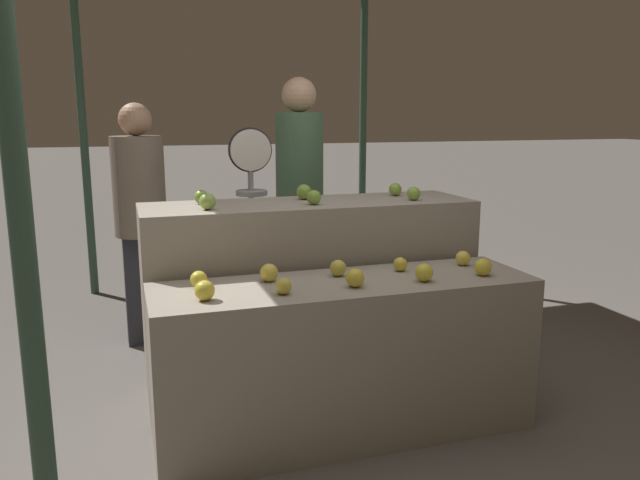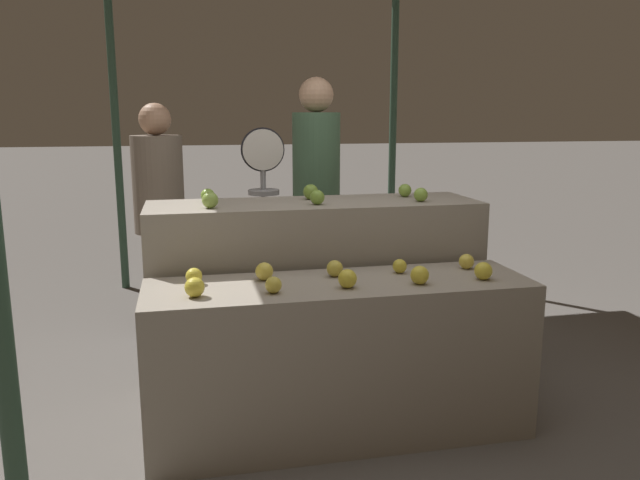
% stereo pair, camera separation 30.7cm
% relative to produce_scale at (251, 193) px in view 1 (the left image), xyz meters
% --- Properties ---
extents(ground_plane, '(60.00, 60.00, 0.00)m').
position_rel_produce_scale_xyz_m(ground_plane, '(0.22, -1.15, -1.09)').
color(ground_plane, '#66605B').
extents(display_counter_front, '(1.87, 0.55, 0.78)m').
position_rel_produce_scale_xyz_m(display_counter_front, '(0.22, -1.15, -0.69)').
color(display_counter_front, gray).
rests_on(display_counter_front, ground_plane).
extents(display_counter_back, '(1.87, 0.55, 1.09)m').
position_rel_produce_scale_xyz_m(display_counter_back, '(0.22, -0.55, -0.54)').
color(display_counter_back, gray).
rests_on(display_counter_back, ground_plane).
extents(apple_front_0, '(0.09, 0.09, 0.09)m').
position_rel_produce_scale_xyz_m(apple_front_0, '(-0.47, -1.25, -0.26)').
color(apple_front_0, gold).
rests_on(apple_front_0, display_counter_front).
extents(apple_front_1, '(0.08, 0.08, 0.08)m').
position_rel_produce_scale_xyz_m(apple_front_1, '(-0.12, -1.27, -0.26)').
color(apple_front_1, gold).
rests_on(apple_front_1, display_counter_front).
extents(apple_front_2, '(0.09, 0.09, 0.09)m').
position_rel_produce_scale_xyz_m(apple_front_2, '(0.23, -1.26, -0.26)').
color(apple_front_2, gold).
rests_on(apple_front_2, display_counter_front).
extents(apple_front_3, '(0.09, 0.09, 0.09)m').
position_rel_produce_scale_xyz_m(apple_front_3, '(0.58, -1.27, -0.26)').
color(apple_front_3, gold).
rests_on(apple_front_3, display_counter_front).
extents(apple_front_4, '(0.09, 0.09, 0.09)m').
position_rel_produce_scale_xyz_m(apple_front_4, '(0.91, -1.26, -0.26)').
color(apple_front_4, gold).
rests_on(apple_front_4, display_counter_front).
extents(apple_front_5, '(0.08, 0.08, 0.08)m').
position_rel_produce_scale_xyz_m(apple_front_5, '(-0.47, -1.04, -0.26)').
color(apple_front_5, gold).
rests_on(apple_front_5, display_counter_front).
extents(apple_front_6, '(0.09, 0.09, 0.09)m').
position_rel_produce_scale_xyz_m(apple_front_6, '(-0.13, -1.04, -0.26)').
color(apple_front_6, yellow).
rests_on(apple_front_6, display_counter_front).
extents(apple_front_7, '(0.08, 0.08, 0.08)m').
position_rel_produce_scale_xyz_m(apple_front_7, '(0.22, -1.04, -0.26)').
color(apple_front_7, gold).
rests_on(apple_front_7, display_counter_front).
extents(apple_front_8, '(0.07, 0.07, 0.07)m').
position_rel_produce_scale_xyz_m(apple_front_8, '(0.56, -1.05, -0.27)').
color(apple_front_8, gold).
rests_on(apple_front_8, display_counter_front).
extents(apple_front_9, '(0.08, 0.08, 0.08)m').
position_rel_produce_scale_xyz_m(apple_front_9, '(0.93, -1.04, -0.26)').
color(apple_front_9, yellow).
rests_on(apple_front_9, display_counter_front).
extents(apple_back_0, '(0.09, 0.09, 0.09)m').
position_rel_produce_scale_xyz_m(apple_back_0, '(-0.37, -0.67, 0.05)').
color(apple_back_0, '#8EB247').
rests_on(apple_back_0, display_counter_back).
extents(apple_back_1, '(0.08, 0.08, 0.08)m').
position_rel_produce_scale_xyz_m(apple_back_1, '(0.21, -0.66, 0.05)').
color(apple_back_1, '#7AA338').
rests_on(apple_back_1, display_counter_back).
extents(apple_back_2, '(0.08, 0.08, 0.08)m').
position_rel_produce_scale_xyz_m(apple_back_2, '(0.81, -0.67, 0.05)').
color(apple_back_2, '#84AD3D').
rests_on(apple_back_2, display_counter_back).
extents(apple_back_3, '(0.08, 0.08, 0.08)m').
position_rel_produce_scale_xyz_m(apple_back_3, '(-0.37, -0.45, 0.05)').
color(apple_back_3, '#7AA338').
rests_on(apple_back_3, display_counter_back).
extents(apple_back_4, '(0.09, 0.09, 0.09)m').
position_rel_produce_scale_xyz_m(apple_back_4, '(0.22, -0.44, 0.05)').
color(apple_back_4, '#7AA338').
rests_on(apple_back_4, display_counter_back).
extents(apple_back_5, '(0.08, 0.08, 0.08)m').
position_rel_produce_scale_xyz_m(apple_back_5, '(0.79, -0.45, 0.04)').
color(apple_back_5, '#84AD3D').
rests_on(apple_back_5, display_counter_back).
extents(produce_scale, '(0.28, 0.20, 1.50)m').
position_rel_produce_scale_xyz_m(produce_scale, '(0.00, 0.00, 0.00)').
color(produce_scale, '#99999E').
rests_on(produce_scale, ground_plane).
extents(person_vendor_at_scale, '(0.46, 0.46, 1.83)m').
position_rel_produce_scale_xyz_m(person_vendor_at_scale, '(0.42, 0.36, -0.01)').
color(person_vendor_at_scale, '#2D2D38').
rests_on(person_vendor_at_scale, ground_plane).
extents(person_customer_left, '(0.36, 0.36, 1.65)m').
position_rel_produce_scale_xyz_m(person_customer_left, '(-0.67, 0.47, -0.13)').
color(person_customer_left, '#2D2D38').
rests_on(person_customer_left, ground_plane).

